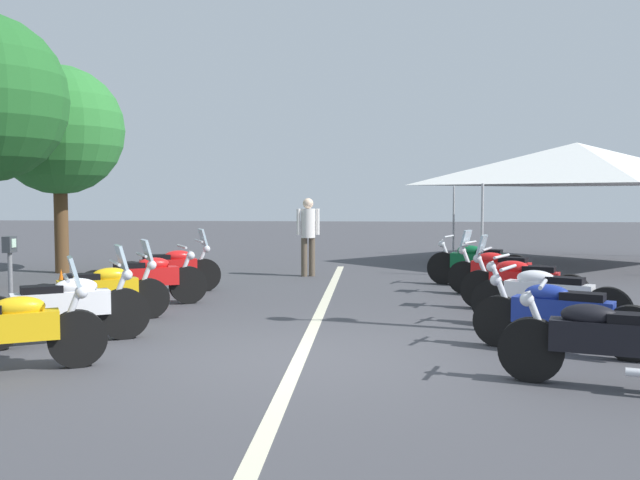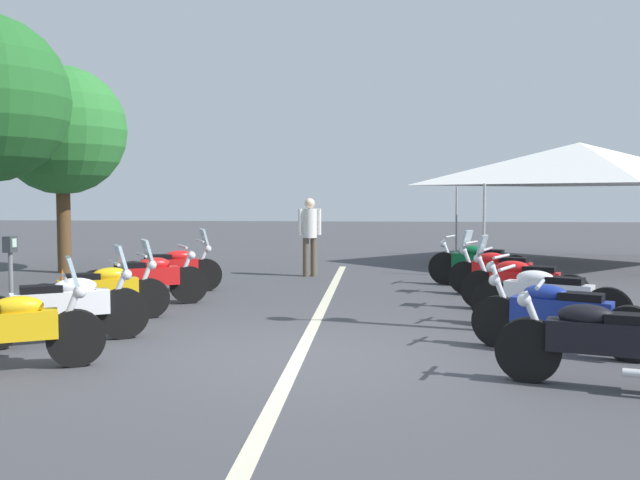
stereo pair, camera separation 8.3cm
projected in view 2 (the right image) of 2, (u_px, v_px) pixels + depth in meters
ground_plane at (298, 357)px, 8.05m from camera, size 80.00×80.00×0.00m
lane_centre_stripe at (318, 316)px, 10.77m from camera, size 14.76×0.16×0.01m
motorcycle_left_row_0 at (3, 329)px, 7.33m from camera, size 1.14×1.95×1.20m
motorcycle_left_row_1 at (63, 306)px, 8.75m from camera, size 1.24×1.94×1.22m
motorcycle_left_row_2 at (101, 291)px, 10.27m from camera, size 1.19×1.86×1.19m
motorcycle_left_row_3 at (145, 279)px, 11.70m from camera, size 1.17×1.96×1.00m
motorcycle_left_row_4 at (171, 268)px, 13.29m from camera, size 1.06×1.83×1.20m
motorcycle_right_row_0 at (603, 342)px, 6.71m from camera, size 0.91×2.00×1.00m
motorcycle_right_row_1 at (559, 315)px, 8.22m from camera, size 1.10×1.96×0.99m
motorcycle_right_row_2 at (547, 297)px, 9.64m from camera, size 1.18×1.98×1.00m
motorcycle_right_row_3 at (522, 283)px, 11.15m from camera, size 0.97×1.94×1.20m
motorcycle_right_row_4 at (500, 271)px, 12.80m from camera, size 1.06×1.84×1.20m
motorcycle_right_row_5 at (479, 263)px, 14.20m from camera, size 1.01×2.01×1.02m
parking_meter at (11, 265)px, 9.62m from camera, size 0.19×0.14×1.29m
traffic_cone_0 at (63, 287)px, 11.86m from camera, size 0.36×0.36×0.61m
bystander_0 at (310, 230)px, 15.92m from camera, size 0.32×0.51×1.77m
roadside_tree_0 at (62, 131)px, 16.51m from camera, size 3.01×3.01×4.86m
event_tent at (579, 164)px, 18.26m from camera, size 6.27×6.27×3.20m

